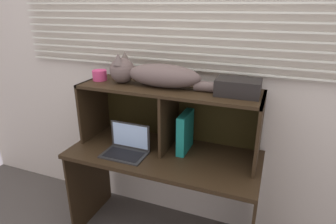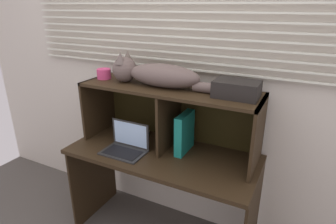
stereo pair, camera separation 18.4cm
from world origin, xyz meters
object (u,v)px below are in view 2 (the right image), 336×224
cat (154,74)px  binder_upright (184,133)px  book_stack (133,136)px  small_basket (104,74)px  laptop (126,145)px  storage_box (237,89)px

cat → binder_upright: cat is taller
book_stack → small_basket: bearing=-179.3°
binder_upright → laptop: bearing=-152.8°
cat → laptop: cat is taller
cat → binder_upright: bearing=0.0°
cat → binder_upright: (0.24, 0.00, -0.41)m
binder_upright → storage_box: size_ratio=1.06×
binder_upright → storage_box: 0.51m
binder_upright → storage_box: (0.35, 0.00, 0.37)m
book_stack → storage_box: (0.79, -0.00, 0.50)m
binder_upright → small_basket: bearing=180.0°
book_stack → cat: bearing=-0.8°
binder_upright → storage_box: storage_box is taller
cat → laptop: (-0.14, -0.19, -0.51)m
storage_box → cat: bearing=-180.0°
book_stack → storage_box: 0.94m
cat → storage_box: (0.59, 0.00, -0.03)m
binder_upright → book_stack: size_ratio=1.20×
storage_box → laptop: bearing=-165.0°
cat → small_basket: bearing=180.0°
binder_upright → book_stack: (-0.45, 0.00, -0.13)m
cat → storage_box: cat is taller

